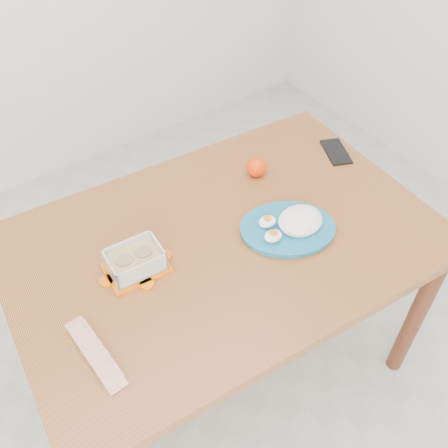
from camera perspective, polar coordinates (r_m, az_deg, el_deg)
ground at (r=2.08m, az=1.50°, el=-19.28°), size 3.50×3.50×0.00m
dining_table at (r=1.61m, az=0.00°, el=-3.73°), size 1.37×0.97×0.75m
food_container at (r=1.45m, az=-10.11°, el=-4.18°), size 0.18×0.14×0.07m
orange_fruit at (r=1.74m, az=3.72°, el=6.53°), size 0.07×0.07×0.07m
rice_plate at (r=1.56m, az=7.76°, el=-0.04°), size 0.40×0.40×0.08m
candy_bar at (r=1.33m, az=-14.57°, el=-14.01°), size 0.06×0.21×0.02m
smartphone at (r=1.90m, az=12.68°, el=8.06°), size 0.13×0.17×0.01m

